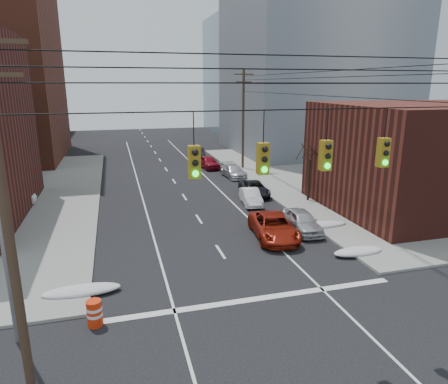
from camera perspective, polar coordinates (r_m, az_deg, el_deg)
sidewalk_ne at (r=49.10m, az=26.43°, el=2.65°), size 40.00×40.00×0.15m
building_office at (r=59.45m, az=12.74°, el=17.82°), size 22.00×20.00×25.00m
building_glass at (r=83.99m, az=5.33°, el=16.21°), size 20.00×18.00×22.00m
building_storefront at (r=34.45m, az=27.92°, el=4.43°), size 16.00×12.00×8.00m
utility_pole_left at (r=12.53m, az=-28.68°, el=-3.37°), size 2.20×0.28×11.00m
utility_pole_far at (r=45.00m, az=2.76°, el=10.57°), size 2.20×0.28×11.00m
traffic_signals at (r=13.05m, az=10.15°, el=5.22°), size 17.00×0.42×2.02m
bare_tree at (r=33.10m, az=12.05°, el=2.53°), size 2.09×2.20×4.93m
snow_nw at (r=19.95m, az=-19.67°, el=-13.12°), size 3.50×1.08×0.42m
snow_ne at (r=24.05m, az=18.60°, el=-8.07°), size 3.00×1.08×0.42m
snow_east_far at (r=27.60m, az=13.44°, el=-4.66°), size 4.00×1.08×0.42m
red_pickup at (r=25.30m, az=7.10°, el=-4.94°), size 3.03×5.48×1.45m
parked_car_a at (r=26.69m, az=11.09°, el=-4.09°), size 1.89×4.20×1.40m
parked_car_b at (r=32.12m, az=3.84°, el=-0.68°), size 1.80×3.92×1.24m
parked_car_c at (r=34.72m, az=4.36°, el=0.50°), size 2.35×4.52×1.22m
parked_car_d at (r=41.50m, az=1.34°, el=3.02°), size 2.08×4.58×1.30m
parked_car_e at (r=45.97m, az=-2.24°, el=4.29°), size 2.15×4.34×1.42m
parked_car_f at (r=52.57m, az=-3.72°, el=5.62°), size 1.84×4.29×1.38m
lot_car_a at (r=35.41m, az=-28.41°, el=-0.73°), size 3.94×1.54×1.28m
lot_car_b at (r=38.84m, az=-29.08°, el=0.54°), size 5.20×2.81×1.39m
construction_barrel at (r=17.39m, az=-18.01°, el=-16.09°), size 0.67×0.67×1.09m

